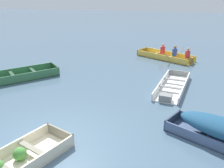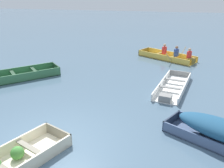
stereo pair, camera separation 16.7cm
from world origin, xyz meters
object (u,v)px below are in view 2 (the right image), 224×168
object	(u,v)px
rowboat_yellow_with_crew	(170,56)
skiff_green_far_moored	(21,76)
dinghy_cream_foreground	(9,163)
skiff_white_mid_moored	(172,88)

from	to	relation	value
rowboat_yellow_with_crew	skiff_green_far_moored	bearing A→B (deg)	-145.22
dinghy_cream_foreground	skiff_green_far_moored	distance (m)	6.77
dinghy_cream_foreground	skiff_white_mid_moored	xyz separation A→B (m)	(4.04, 6.04, -0.05)
skiff_white_mid_moored	rowboat_yellow_with_crew	xyz separation A→B (m)	(-0.09, 4.89, 0.10)
dinghy_cream_foreground	skiff_white_mid_moored	distance (m)	7.27
dinghy_cream_foreground	rowboat_yellow_with_crew	xyz separation A→B (m)	(3.94, 10.93, 0.05)
skiff_white_mid_moored	rowboat_yellow_with_crew	world-z (taller)	rowboat_yellow_with_crew
dinghy_cream_foreground	skiff_green_far_moored	bearing A→B (deg)	118.74
skiff_green_far_moored	rowboat_yellow_with_crew	distance (m)	8.76
dinghy_cream_foreground	skiff_green_far_moored	xyz separation A→B (m)	(-3.25, 5.93, -0.01)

